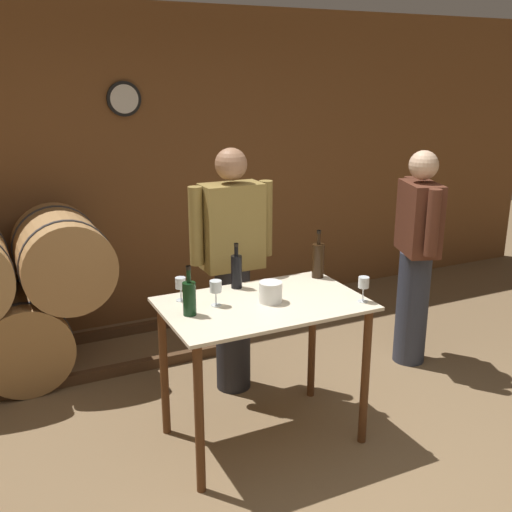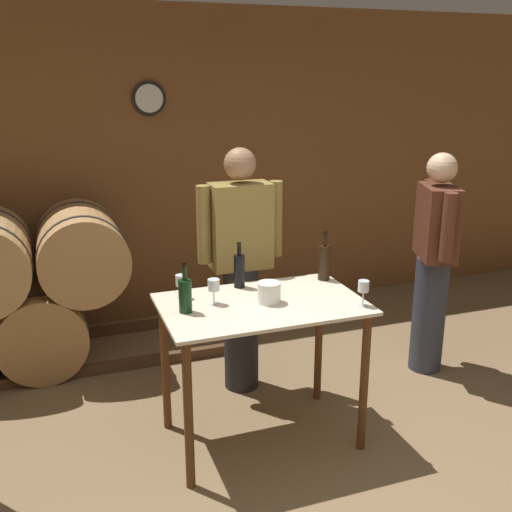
% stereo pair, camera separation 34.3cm
% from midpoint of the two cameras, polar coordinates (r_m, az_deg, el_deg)
% --- Properties ---
extents(ground_plane, '(14.00, 14.00, 0.00)m').
position_cam_midpoint_polar(ground_plane, '(3.39, 5.63, -22.20)').
color(ground_plane, brown).
extents(back_wall, '(8.40, 0.08, 2.70)m').
position_cam_midpoint_polar(back_wall, '(5.33, -10.15, 8.21)').
color(back_wall, brown).
rests_on(back_wall, ground_plane).
extents(tasting_table, '(1.16, 0.73, 0.89)m').
position_cam_midpoint_polar(tasting_table, '(3.49, -2.12, -6.93)').
color(tasting_table, beige).
rests_on(tasting_table, ground_plane).
extents(wine_bottle_far_left, '(0.07, 0.07, 0.28)m').
position_cam_midpoint_polar(wine_bottle_far_left, '(3.26, -9.39, -3.94)').
color(wine_bottle_far_left, black).
rests_on(wine_bottle_far_left, tasting_table).
extents(wine_bottle_left, '(0.07, 0.07, 0.28)m').
position_cam_midpoint_polar(wine_bottle_left, '(3.63, -4.58, -1.42)').
color(wine_bottle_left, black).
rests_on(wine_bottle_left, tasting_table).
extents(wine_bottle_center, '(0.08, 0.08, 0.31)m').
position_cam_midpoint_polar(wine_bottle_center, '(3.81, 3.38, -0.38)').
color(wine_bottle_center, black).
rests_on(wine_bottle_center, tasting_table).
extents(wine_glass_near_left, '(0.06, 0.06, 0.14)m').
position_cam_midpoint_polar(wine_glass_near_left, '(3.47, -10.03, -2.69)').
color(wine_glass_near_left, silver).
rests_on(wine_glass_near_left, tasting_table).
extents(wine_glass_near_center, '(0.07, 0.07, 0.15)m').
position_cam_midpoint_polar(wine_glass_near_center, '(3.37, -6.78, -3.03)').
color(wine_glass_near_center, silver).
rests_on(wine_glass_near_center, tasting_table).
extents(wine_glass_near_right, '(0.06, 0.06, 0.15)m').
position_cam_midpoint_polar(wine_glass_near_right, '(3.43, 7.41, -2.67)').
color(wine_glass_near_right, silver).
rests_on(wine_glass_near_right, tasting_table).
extents(ice_bucket, '(0.13, 0.13, 0.12)m').
position_cam_midpoint_polar(ice_bucket, '(3.41, -1.48, -3.50)').
color(ice_bucket, white).
rests_on(ice_bucket, tasting_table).
extents(person_host, '(0.34, 0.56, 1.62)m').
position_cam_midpoint_polar(person_host, '(4.53, 12.96, 0.09)').
color(person_host, '#333847').
rests_on(person_host, ground_plane).
extents(person_visitor_with_scarf, '(0.59, 0.24, 1.69)m').
position_cam_midpoint_polar(person_visitor_with_scarf, '(4.03, -4.72, -1.10)').
color(person_visitor_with_scarf, '#232328').
rests_on(person_visitor_with_scarf, ground_plane).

